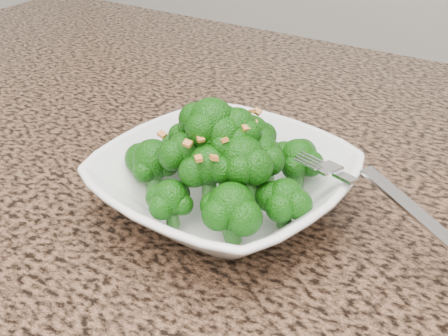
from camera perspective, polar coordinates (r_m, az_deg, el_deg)
The scene contains 5 objects.
granite_counter at distance 0.64m, azimuth 0.60°, elevation -2.47°, with size 1.64×1.04×0.03m, color brown.
bowl at distance 0.57m, azimuth -0.00°, elevation -1.73°, with size 0.25×0.25×0.06m, color white.
broccoli_pile at distance 0.53m, azimuth -0.00°, elevation 4.49°, with size 0.22×0.22×0.08m, color #115109, non-canonical shape.
garlic_topping at distance 0.52m, azimuth -0.00°, elevation 8.61°, with size 0.13×0.13×0.01m, color orange, non-canonical shape.
fork at distance 0.52m, azimuth 12.64°, elevation -1.08°, with size 0.19×0.03×0.01m, color silver, non-canonical shape.
Camera 1 is at (0.28, -0.15, 1.23)m, focal length 45.00 mm.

